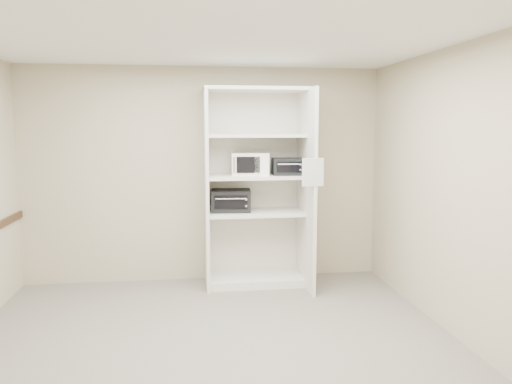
{
  "coord_description": "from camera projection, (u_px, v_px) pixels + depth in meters",
  "views": [
    {
      "loc": [
        -0.19,
        -4.33,
        1.94
      ],
      "look_at": [
        0.57,
        1.26,
        1.22
      ],
      "focal_mm": 35.0,
      "sensor_mm": 36.0,
      "label": 1
    }
  ],
  "objects": [
    {
      "name": "floor",
      "position": [
        213.0,
        343.0,
        4.53
      ],
      "size": [
        4.5,
        4.0,
        0.01
      ],
      "primitive_type": "cube",
      "color": "#67625A",
      "rests_on": "ground"
    },
    {
      "name": "ceiling",
      "position": [
        209.0,
        37.0,
        4.18
      ],
      "size": [
        4.5,
        4.0,
        0.01
      ],
      "primitive_type": "cube",
      "color": "white"
    },
    {
      "name": "shelving_unit",
      "position": [
        259.0,
        194.0,
        6.15
      ],
      "size": [
        1.24,
        0.92,
        2.42
      ],
      "color": "white",
      "rests_on": "floor"
    },
    {
      "name": "wall_right",
      "position": [
        452.0,
        192.0,
        4.66
      ],
      "size": [
        0.02,
        4.0,
        2.7
      ],
      "primitive_type": "cube",
      "color": "#BCAD91",
      "rests_on": "ground"
    },
    {
      "name": "paper_sign",
      "position": [
        313.0,
        172.0,
        5.56
      ],
      "size": [
        0.24,
        0.02,
        0.31
      ],
      "primitive_type": "cube",
      "rotation": [
        0.0,
        0.0,
        0.05
      ],
      "color": "white",
      "rests_on": "shelving_unit"
    },
    {
      "name": "wall_back",
      "position": [
        204.0,
        175.0,
        6.32
      ],
      "size": [
        4.5,
        0.02,
        2.7
      ],
      "primitive_type": "cube",
      "color": "#BCAD91",
      "rests_on": "ground"
    },
    {
      "name": "toaster_oven_lower",
      "position": [
        231.0,
        200.0,
        6.15
      ],
      "size": [
        0.5,
        0.4,
        0.27
      ],
      "primitive_type": "cube",
      "rotation": [
        0.0,
        0.0,
        -0.07
      ],
      "color": "black",
      "rests_on": "shelving_unit"
    },
    {
      "name": "microwave",
      "position": [
        250.0,
        164.0,
        6.11
      ],
      "size": [
        0.48,
        0.38,
        0.27
      ],
      "primitive_type": "cube",
      "rotation": [
        0.0,
        0.0,
        -0.1
      ],
      "color": "white",
      "rests_on": "shelving_unit"
    },
    {
      "name": "wall_front",
      "position": [
        230.0,
        252.0,
        2.39
      ],
      "size": [
        4.5,
        0.02,
        2.7
      ],
      "primitive_type": "cube",
      "color": "#BCAD91",
      "rests_on": "ground"
    },
    {
      "name": "toaster_oven_upper",
      "position": [
        287.0,
        166.0,
        6.09
      ],
      "size": [
        0.37,
        0.28,
        0.21
      ],
      "primitive_type": "cube",
      "rotation": [
        0.0,
        0.0,
        -0.04
      ],
      "color": "black",
      "rests_on": "shelving_unit"
    }
  ]
}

